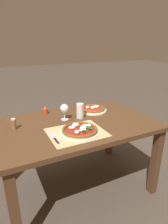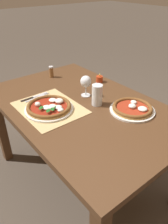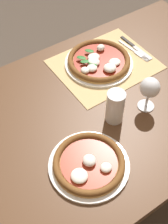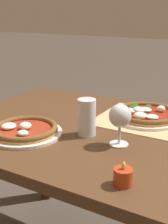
% 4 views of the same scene
% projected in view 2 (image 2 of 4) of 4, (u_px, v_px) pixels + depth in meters
% --- Properties ---
extents(ground_plane, '(24.00, 24.00, 0.00)m').
position_uv_depth(ground_plane, '(82.00, 178.00, 1.89)').
color(ground_plane, '#473D33').
extents(dining_table, '(1.41, 0.91, 0.74)m').
position_uv_depth(dining_table, '(81.00, 116.00, 1.55)').
color(dining_table, '#4C301C').
rests_on(dining_table, ground).
extents(paper_placemat, '(0.45, 0.37, 0.00)m').
position_uv_depth(paper_placemat, '(50.00, 108.00, 1.46)').
color(paper_placemat, tan).
rests_on(paper_placemat, dining_table).
extents(pizza_near, '(0.32, 0.32, 0.05)m').
position_uv_depth(pizza_near, '(49.00, 107.00, 1.42)').
color(pizza_near, silver).
rests_on(pizza_near, paper_placemat).
extents(pizza_far, '(0.29, 0.29, 0.05)m').
position_uv_depth(pizza_far, '(133.00, 108.00, 1.42)').
color(pizza_far, silver).
rests_on(pizza_far, dining_table).
extents(wine_glass, '(0.08, 0.08, 0.16)m').
position_uv_depth(wine_glass, '(86.00, 82.00, 1.56)').
color(wine_glass, silver).
rests_on(wine_glass, dining_table).
extents(pint_glass, '(0.07, 0.07, 0.15)m').
position_uv_depth(pint_glass, '(97.00, 95.00, 1.46)').
color(pint_glass, silver).
rests_on(pint_glass, dining_table).
extents(fork, '(0.04, 0.20, 0.00)m').
position_uv_depth(fork, '(37.00, 97.00, 1.57)').
color(fork, '#B7B7BC').
rests_on(fork, paper_placemat).
extents(knife, '(0.03, 0.22, 0.01)m').
position_uv_depth(knife, '(35.00, 97.00, 1.58)').
color(knife, black).
rests_on(knife, paper_placemat).
extents(votive_candle, '(0.06, 0.06, 0.07)m').
position_uv_depth(votive_candle, '(99.00, 79.00, 1.81)').
color(votive_candle, '#B23819').
rests_on(votive_candle, dining_table).
extents(pepper_shaker, '(0.04, 0.04, 0.10)m').
position_uv_depth(pepper_shaker, '(51.00, 72.00, 1.88)').
color(pepper_shaker, brown).
rests_on(pepper_shaker, dining_table).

